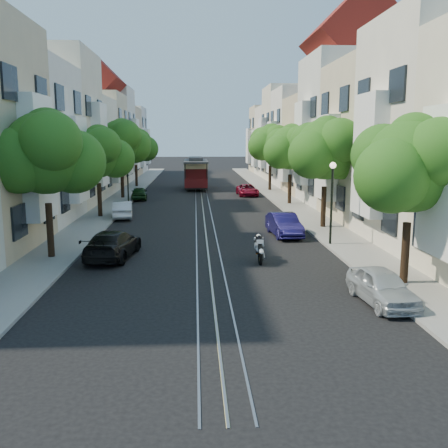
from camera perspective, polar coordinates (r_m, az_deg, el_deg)
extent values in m
plane|color=black|center=(48.99, -2.61, 3.39)|extent=(200.00, 200.00, 0.00)
cube|color=gray|center=(49.60, 5.81, 3.50)|extent=(2.50, 80.00, 0.12)
cube|color=gray|center=(49.43, -11.05, 3.35)|extent=(2.50, 80.00, 0.12)
cube|color=gray|center=(48.98, -3.25, 3.39)|extent=(0.06, 80.00, 0.02)
cube|color=gray|center=(48.99, -2.61, 3.40)|extent=(0.06, 80.00, 0.02)
cube|color=gray|center=(49.00, -1.96, 3.41)|extent=(0.06, 80.00, 0.02)
cube|color=tan|center=(48.99, -2.61, 3.39)|extent=(0.08, 80.00, 0.01)
cube|color=silver|center=(27.70, 24.03, 9.03)|extent=(7.00, 8.00, 11.00)
cube|color=white|center=(26.21, 16.43, 7.55)|extent=(0.90, 3.04, 6.05)
cube|color=beige|center=(35.02, 17.96, 8.57)|extent=(7.00, 8.00, 10.00)
cube|color=white|center=(33.86, 11.83, 7.45)|extent=(0.90, 3.04, 5.50)
cube|color=silver|center=(42.58, 14.11, 10.23)|extent=(7.00, 8.00, 12.00)
cube|color=white|center=(41.62, 8.99, 9.10)|extent=(0.90, 3.04, 6.60)
cube|color=#C6B28C|center=(50.29, 11.31, 8.52)|extent=(7.00, 8.00, 9.00)
cube|color=white|center=(49.49, 6.98, 7.78)|extent=(0.90, 3.04, 4.95)
cube|color=white|center=(58.06, 9.34, 9.47)|extent=(7.00, 8.00, 10.50)
cube|color=white|center=(57.37, 5.57, 8.71)|extent=(0.90, 3.04, 5.78)
cube|color=beige|center=(65.89, 7.82, 9.97)|extent=(7.00, 8.00, 11.50)
cube|color=white|center=(65.28, 4.49, 9.22)|extent=(0.90, 3.04, 6.32)
cube|color=silver|center=(73.76, 6.60, 9.19)|extent=(7.00, 8.00, 9.50)
cube|color=white|center=(73.22, 3.63, 8.63)|extent=(0.90, 3.04, 5.23)
cube|color=beige|center=(81.66, 5.64, 9.44)|extent=(7.00, 8.00, 10.00)
cube|color=white|center=(81.17, 2.94, 8.90)|extent=(0.90, 3.04, 5.50)
cube|color=white|center=(25.84, -20.61, 7.10)|extent=(0.90, 3.04, 5.93)
cube|color=white|center=(34.62, -22.80, 8.11)|extent=(7.00, 8.00, 9.80)
cube|color=white|center=(33.58, -16.54, 7.10)|extent=(0.90, 3.04, 5.39)
cube|color=beige|center=(42.25, -19.27, 9.83)|extent=(7.00, 8.00, 11.76)
cube|color=white|center=(41.39, -14.08, 8.78)|extent=(0.90, 3.04, 6.47)
cube|color=silver|center=(50.01, -16.67, 8.19)|extent=(7.00, 8.00, 8.82)
cube|color=white|center=(49.30, -12.30, 7.54)|extent=(0.90, 3.04, 4.85)
cube|color=beige|center=(57.82, -14.89, 9.17)|extent=(7.00, 8.00, 10.29)
cube|color=white|center=(57.20, -11.08, 8.48)|extent=(0.90, 3.04, 5.66)
cube|color=silver|center=(65.68, -13.51, 9.69)|extent=(7.00, 8.00, 11.27)
cube|color=white|center=(65.13, -10.15, 9.01)|extent=(0.90, 3.04, 6.20)
cube|color=#C6B28C|center=(73.57, -12.39, 8.95)|extent=(7.00, 8.00, 9.31)
cube|color=white|center=(73.09, -9.39, 8.46)|extent=(0.90, 3.04, 5.12)
cube|color=white|center=(81.48, -11.51, 9.22)|extent=(7.00, 8.00, 9.80)
cube|color=white|center=(81.05, -8.80, 8.74)|extent=(0.90, 3.04, 5.39)
cylinder|color=black|center=(19.77, 20.00, -3.10)|extent=(0.30, 0.30, 2.27)
sphere|color=#265515|center=(19.34, 20.56, 6.24)|extent=(3.38, 3.38, 3.38)
sphere|color=#265515|center=(20.28, 22.78, 5.10)|extent=(2.70, 2.70, 2.70)
sphere|color=#265515|center=(18.35, 18.65, 5.24)|extent=(2.64, 2.64, 2.64)
sphere|color=#265515|center=(19.45, 20.87, 8.89)|extent=(2.03, 2.03, 2.03)
cylinder|color=black|center=(30.96, 11.30, 1.96)|extent=(0.30, 0.30, 2.45)
sphere|color=#265515|center=(30.69, 11.51, 8.38)|extent=(3.64, 3.64, 3.64)
sphere|color=#265515|center=(31.48, 13.21, 7.62)|extent=(2.91, 2.91, 2.91)
sphere|color=#265515|center=(29.79, 10.05, 7.81)|extent=(2.84, 2.84, 2.84)
sphere|color=#265515|center=(30.81, 11.71, 10.05)|extent=(2.18, 2.18, 2.18)
cylinder|color=black|center=(41.63, 7.51, 3.99)|extent=(0.30, 0.30, 2.38)
sphere|color=#265515|center=(41.42, 7.61, 8.63)|extent=(3.54, 3.54, 3.54)
sphere|color=#265515|center=(42.14, 8.96, 8.07)|extent=(2.83, 2.83, 2.83)
sphere|color=#265515|center=(40.57, 6.46, 8.20)|extent=(2.76, 2.76, 2.76)
sphere|color=#265515|center=(41.53, 7.75, 9.87)|extent=(2.12, 2.12, 2.12)
cylinder|color=black|center=(52.42, 5.27, 5.29)|extent=(0.30, 0.30, 2.52)
sphere|color=#265515|center=(52.26, 5.33, 9.19)|extent=(3.74, 3.74, 3.74)
sphere|color=#265515|center=(52.94, 6.43, 8.75)|extent=(3.00, 3.00, 3.00)
sphere|color=#265515|center=(51.44, 4.38, 8.86)|extent=(2.92, 2.92, 2.92)
sphere|color=#265515|center=(52.38, 5.44, 10.18)|extent=(2.25, 2.25, 2.25)
cylinder|color=black|center=(23.98, -19.26, -0.65)|extent=(0.30, 0.30, 2.45)
sphere|color=#265515|center=(23.63, -19.74, 7.64)|extent=(3.64, 3.64, 3.64)
sphere|color=#265515|center=(23.85, -16.80, 6.84)|extent=(2.91, 2.91, 2.91)
sphere|color=#265515|center=(23.26, -22.44, 6.70)|extent=(2.84, 2.84, 2.84)
sphere|color=#265515|center=(23.69, -19.57, 9.83)|extent=(2.18, 2.18, 2.18)
cylinder|color=black|center=(35.55, -14.02, 2.71)|extent=(0.30, 0.30, 2.27)
sphere|color=#265515|center=(35.32, -14.24, 7.90)|extent=(3.38, 3.38, 3.38)
sphere|color=#265515|center=(35.64, -12.31, 7.34)|extent=(2.70, 2.70, 2.70)
sphere|color=#265515|center=(34.83, -15.98, 7.30)|extent=(2.64, 2.64, 2.64)
sphere|color=#265515|center=(35.38, -14.11, 9.36)|extent=(2.03, 2.03, 2.03)
cylinder|color=black|center=(46.33, -11.54, 4.61)|extent=(0.30, 0.30, 2.62)
sphere|color=#265515|center=(46.16, -11.70, 9.21)|extent=(3.90, 3.90, 3.90)
sphere|color=#265515|center=(46.51, -10.24, 8.76)|extent=(3.12, 3.12, 3.12)
sphere|color=#265515|center=(45.61, -13.01, 8.78)|extent=(3.04, 3.04, 3.04)
sphere|color=#265515|center=(46.24, -11.60, 10.33)|extent=(2.34, 2.34, 2.34)
cylinder|color=black|center=(57.22, -9.98, 5.49)|extent=(0.30, 0.30, 2.38)
sphere|color=#265515|center=(57.07, -10.08, 8.86)|extent=(3.54, 3.54, 3.54)
sphere|color=#265515|center=(57.46, -8.91, 8.50)|extent=(2.83, 2.83, 2.83)
sphere|color=#265515|center=(56.50, -11.13, 8.52)|extent=(2.76, 2.76, 2.76)
sphere|color=#265515|center=(57.15, -10.00, 9.77)|extent=(2.12, 2.12, 2.12)
cylinder|color=black|center=(25.84, 12.19, 2.14)|extent=(0.12, 0.12, 4.00)
sphere|color=#FFF2CC|center=(25.66, 12.35, 6.57)|extent=(0.32, 0.32, 0.32)
cylinder|color=black|center=(43.19, -10.95, 5.18)|extent=(0.12, 0.12, 4.00)
sphere|color=#FFF2CC|center=(43.08, -11.03, 7.84)|extent=(0.32, 0.32, 0.32)
torus|color=black|center=(21.96, 4.16, -3.91)|extent=(0.13, 0.68, 0.68)
torus|color=black|center=(22.96, 3.79, -1.98)|extent=(0.38, 0.66, 0.67)
ellipsoid|color=white|center=(22.39, 3.99, -2.54)|extent=(0.40, 0.93, 0.76)
ellipsoid|color=white|center=(22.14, 4.06, -2.16)|extent=(0.34, 0.51, 0.43)
cube|color=black|center=(21.79, 4.19, -2.77)|extent=(0.20, 0.49, 0.30)
cube|color=silver|center=(22.10, 4.08, -2.02)|extent=(0.30, 0.51, 0.27)
sphere|color=black|center=(22.36, 3.98, -1.57)|extent=(0.24, 0.24, 0.24)
cube|color=black|center=(54.81, -3.21, 4.55)|extent=(2.33, 8.09, 0.30)
cube|color=#490C0D|center=(54.71, -3.23, 5.81)|extent=(2.43, 5.05, 2.42)
cube|color=beige|center=(54.66, -3.24, 6.76)|extent=(2.48, 5.11, 0.61)
cube|color=#2D2D30|center=(54.64, -3.24, 7.18)|extent=(2.54, 8.09, 0.18)
cube|color=#2D2D30|center=(54.62, -3.24, 7.45)|extent=(1.42, 4.55, 0.35)
imported|color=#ABB2B8|center=(17.54, 17.62, -6.81)|extent=(1.69, 3.59, 1.19)
imported|color=#0F0C3F|center=(28.34, 6.87, -0.07)|extent=(1.66, 3.99, 1.28)
imported|color=maroon|center=(47.96, 2.68, 3.91)|extent=(1.97, 4.02, 1.10)
imported|color=black|center=(23.49, -12.59, -2.27)|extent=(2.38, 4.70, 1.31)
imported|color=silver|center=(35.06, -11.50, 1.62)|extent=(1.66, 3.73, 1.19)
imported|color=black|center=(45.28, -9.66, 3.48)|extent=(1.66, 3.55, 1.18)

